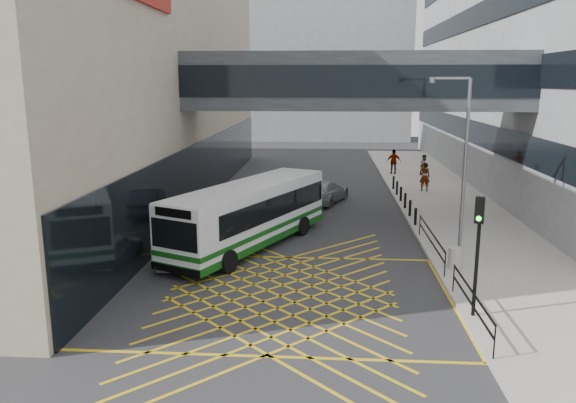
% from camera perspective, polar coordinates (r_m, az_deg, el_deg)
% --- Properties ---
extents(ground, '(120.00, 120.00, 0.00)m').
position_cam_1_polar(ground, '(20.28, -0.79, -9.59)').
color(ground, '#333335').
extents(building_whsmith, '(24.17, 42.00, 16.00)m').
position_cam_1_polar(building_whsmith, '(39.90, -25.97, 11.64)').
color(building_whsmith, tan).
rests_on(building_whsmith, ground).
extents(building_far, '(28.00, 16.00, 18.00)m').
position_cam_1_polar(building_far, '(78.87, 1.39, 13.20)').
color(building_far, gray).
rests_on(building_far, ground).
extents(skybridge, '(20.00, 4.10, 3.00)m').
position_cam_1_polar(skybridge, '(30.81, 6.76, 12.03)').
color(skybridge, '#3B4045').
rests_on(skybridge, ground).
extents(pavement, '(6.00, 54.00, 0.16)m').
position_cam_1_polar(pavement, '(35.37, 15.98, -0.47)').
color(pavement, '#ADA89F').
rests_on(pavement, ground).
extents(box_junction, '(12.00, 9.00, 0.01)m').
position_cam_1_polar(box_junction, '(20.28, -0.79, -9.58)').
color(box_junction, gold).
rests_on(box_junction, ground).
extents(bus, '(6.61, 10.53, 2.94)m').
position_cam_1_polar(bus, '(25.73, -3.83, -1.22)').
color(bus, white).
rests_on(bus, ground).
extents(car_white, '(1.77, 4.00, 1.25)m').
position_cam_1_polar(car_white, '(23.98, -10.93, -4.76)').
color(car_white, silver).
rests_on(car_white, ground).
extents(car_dark, '(2.89, 5.31, 1.58)m').
position_cam_1_polar(car_dark, '(31.96, -4.61, -0.05)').
color(car_dark, black).
rests_on(car_dark, ground).
extents(car_silver, '(3.58, 5.28, 1.52)m').
position_cam_1_polar(car_silver, '(35.37, 3.69, 1.10)').
color(car_silver, gray).
rests_on(car_silver, ground).
extents(traffic_light, '(0.32, 0.47, 3.92)m').
position_cam_1_polar(traffic_light, '(18.35, 18.73, -3.68)').
color(traffic_light, black).
rests_on(traffic_light, pavement).
extents(street_lamp, '(1.69, 0.68, 7.51)m').
position_cam_1_polar(street_lamp, '(24.22, 17.16, 4.32)').
color(street_lamp, slate).
rests_on(street_lamp, pavement).
extents(litter_bin, '(0.50, 0.50, 0.86)m').
position_cam_1_polar(litter_bin, '(23.48, 16.55, -5.51)').
color(litter_bin, '#ADA89E').
rests_on(litter_bin, pavement).
extents(kerb_railings, '(0.05, 12.54, 1.00)m').
position_cam_1_polar(kerb_railings, '(22.07, 15.81, -5.82)').
color(kerb_railings, black).
rests_on(kerb_railings, pavement).
extents(bollards, '(0.14, 10.14, 0.90)m').
position_cam_1_polar(bollards, '(34.78, 11.60, 0.44)').
color(bollards, black).
rests_on(bollards, pavement).
extents(pedestrian_a, '(0.78, 0.55, 1.95)m').
position_cam_1_polar(pedestrian_a, '(39.32, 13.71, 2.45)').
color(pedestrian_a, gray).
rests_on(pedestrian_a, pavement).
extents(pedestrian_b, '(0.88, 0.87, 1.61)m').
position_cam_1_polar(pedestrian_b, '(46.09, 13.68, 3.62)').
color(pedestrian_b, gray).
rests_on(pedestrian_b, pavement).
extents(pedestrian_c, '(1.19, 0.62, 1.97)m').
position_cam_1_polar(pedestrian_c, '(46.19, 10.70, 4.00)').
color(pedestrian_c, gray).
rests_on(pedestrian_c, pavement).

